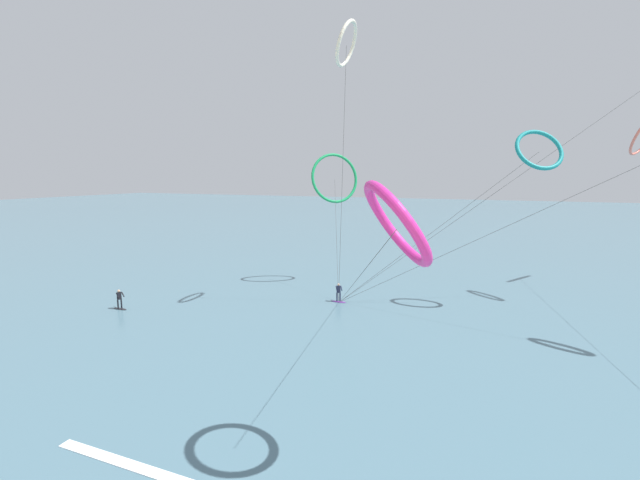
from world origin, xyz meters
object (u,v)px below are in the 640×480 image
at_px(surfer_violet, 339,294).
at_px(kite_ivory, 346,44).
at_px(surfer_charcoal, 120,301).
at_px(kite_magenta, 397,224).
at_px(kite_teal, 539,150).
at_px(kite_emerald, 335,178).

height_order(surfer_violet, kite_ivory, kite_ivory).
distance_m(surfer_charcoal, kite_magenta, 29.35).
distance_m(surfer_violet, kite_teal, 20.13).
height_order(kite_emerald, kite_teal, kite_teal).
height_order(kite_emerald, kite_ivory, kite_ivory).
xyz_separation_m(kite_teal, kite_magenta, (-6.17, -23.50, -3.63)).
relative_size(surfer_violet, kite_magenta, 0.08).
bearing_deg(kite_ivory, surfer_violet, -151.57).
distance_m(kite_ivory, kite_magenta, 22.87).
bearing_deg(kite_ivory, kite_magenta, 21.27).
relative_size(surfer_charcoal, kite_ivory, 0.07).
relative_size(surfer_charcoal, kite_emerald, 0.13).
relative_size(surfer_charcoal, kite_magenta, 0.08).
relative_size(kite_emerald, kite_teal, 0.77).
relative_size(surfer_violet, kite_ivory, 0.07).
xyz_separation_m(kite_ivory, kite_magenta, (8.04, -18.01, -11.58)).
bearing_deg(kite_teal, kite_ivory, 175.11).
xyz_separation_m(surfer_violet, surfer_charcoal, (-16.47, -8.95, 0.00)).
bearing_deg(surfer_charcoal, surfer_violet, 140.23).
xyz_separation_m(kite_emerald, kite_magenta, (11.93, -26.10, -1.35)).
bearing_deg(kite_ivory, surfer_charcoal, -71.29).
bearing_deg(kite_emerald, kite_ivory, -109.26).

